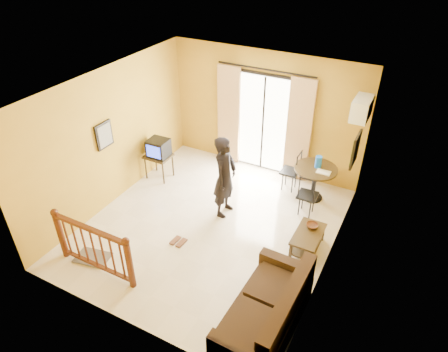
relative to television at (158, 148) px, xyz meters
The scene contains 19 objects.
ground 2.25m from the television, 27.59° to the right, with size 5.00×5.00×0.00m, color beige.
room_shell 2.30m from the television, 27.59° to the right, with size 5.00×5.00×5.00m.
balcony_door 2.40m from the television, 37.89° to the left, with size 2.25×0.14×2.46m.
tv_table 0.28m from the television, behind, with size 0.58×0.48×0.58m.
television is the anchor object (origin of this frame).
picture_left 1.45m from the television, 106.40° to the right, with size 0.05×0.42×0.52m.
dining_table 3.45m from the television, 14.43° to the left, with size 0.89×0.89×0.75m.
water_jug 3.47m from the television, 15.17° to the left, with size 0.14×0.14×0.25m, color blue.
serving_tray 3.60m from the television, 12.16° to the left, with size 0.28×0.18×0.02m, color beige.
dining_chairs 3.22m from the television, 11.09° to the left, with size 1.02×1.08×0.95m.
air_conditioner 4.31m from the television, 13.80° to the left, with size 0.31×0.60×0.40m.
botanical_print 4.19m from the television, ahead, with size 0.05×0.50×0.60m.
coffee_table 3.83m from the television, 10.96° to the right, with size 0.46×0.83×0.37m.
bowl 3.78m from the television, ahead, with size 0.22×0.22×0.07m, color #532E1C.
sofa 4.57m from the television, 34.94° to the right, with size 0.92×1.89×0.90m.
standing_person 1.95m from the television, 13.41° to the right, with size 0.62×0.41×1.70m, color black.
stair_balustrade 2.97m from the television, 75.95° to the right, with size 1.63×0.13×1.04m.
doormat 2.85m from the television, 80.91° to the right, with size 0.60×0.40×0.02m, color #564F45.
sandals 2.40m from the television, 46.90° to the right, with size 0.25×0.26×0.03m.
Camera 1 is at (3.01, -5.18, 5.11)m, focal length 32.00 mm.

